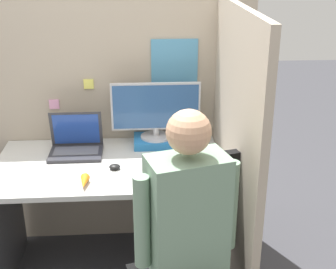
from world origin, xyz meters
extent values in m
cube|color=tan|center=(0.00, 0.79, 0.83)|extent=(1.84, 0.04, 1.66)
cube|color=#4C8EB7|center=(0.41, 0.76, 1.19)|extent=(0.29, 0.01, 0.42)
cube|color=#F4EA66|center=(-0.13, 0.76, 1.12)|extent=(0.06, 0.01, 0.06)
cube|color=#EA9EC6|center=(-0.35, 0.76, 0.99)|extent=(0.06, 0.01, 0.06)
cube|color=tan|center=(0.69, 0.30, 0.83)|extent=(0.04, 1.41, 1.66)
cube|color=#B7B7B2|center=(0.00, 0.38, 0.73)|extent=(1.34, 0.76, 0.03)
cube|color=#4C4C51|center=(-0.63, 0.38, 0.36)|extent=(0.03, 0.65, 0.72)
cube|color=#4C4C51|center=(0.63, 0.38, 0.36)|extent=(0.03, 0.65, 0.72)
cube|color=#236BAD|center=(0.29, 0.64, 0.77)|extent=(0.28, 0.21, 0.05)
cylinder|color=#B2B2B7|center=(0.29, 0.64, 0.80)|extent=(0.20, 0.20, 0.01)
cylinder|color=#B2B2B7|center=(0.29, 0.64, 0.84)|extent=(0.04, 0.04, 0.06)
cube|color=#B2B2B7|center=(0.29, 0.64, 1.00)|extent=(0.55, 0.02, 0.30)
cube|color=#2D5184|center=(0.29, 0.63, 1.00)|extent=(0.53, 0.00, 0.28)
cube|color=#2D2D33|center=(-0.20, 0.51, 0.76)|extent=(0.32, 0.23, 0.02)
cube|color=#5B5B60|center=(-0.20, 0.53, 0.77)|extent=(0.27, 0.13, 0.00)
cube|color=#2D2D33|center=(-0.20, 0.60, 0.88)|extent=(0.32, 0.05, 0.23)
cube|color=#1E3D93|center=(-0.20, 0.60, 0.88)|extent=(0.28, 0.04, 0.20)
ellipsoid|color=black|center=(0.04, 0.30, 0.76)|extent=(0.06, 0.06, 0.03)
cube|color=#2D2D33|center=(0.56, 0.42, 0.77)|extent=(0.04, 0.12, 0.04)
cone|color=orange|center=(-0.11, 0.10, 0.77)|extent=(0.05, 0.12, 0.05)
cylinder|color=green|center=(-0.11, 0.17, 0.77)|extent=(0.03, 0.02, 0.03)
cube|color=black|center=(0.45, -0.12, 0.74)|extent=(0.43, 0.17, 0.53)
cube|color=gray|center=(0.38, -0.37, 0.85)|extent=(0.38, 0.28, 0.54)
sphere|color=tan|center=(0.38, -0.37, 1.23)|extent=(0.19, 0.19, 0.19)
cylinder|color=gray|center=(0.18, -0.43, 0.85)|extent=(0.07, 0.07, 0.43)
cylinder|color=gray|center=(0.58, -0.31, 0.85)|extent=(0.07, 0.07, 0.43)
camera|label=1|loc=(0.18, -2.11, 1.94)|focal=50.00mm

